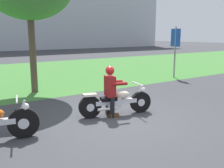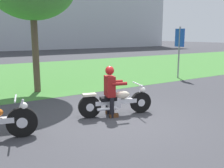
% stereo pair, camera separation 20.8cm
% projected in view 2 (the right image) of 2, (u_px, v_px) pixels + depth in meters
% --- Properties ---
extents(ground, '(120.00, 120.00, 0.00)m').
position_uv_depth(ground, '(117.00, 120.00, 6.72)').
color(ground, '#38383D').
extents(grass_verge, '(60.00, 12.00, 0.01)m').
position_uv_depth(grass_verge, '(26.00, 75.00, 14.32)').
color(grass_verge, '#3D7533').
rests_on(grass_verge, ground).
extents(stadium_facade, '(53.89, 8.00, 13.58)m').
position_uv_depth(stadium_facade, '(6.00, 2.00, 36.92)').
color(stadium_facade, '#B2B7C1').
rests_on(stadium_facade, ground).
extents(motorcycle_lead, '(2.07, 0.81, 0.86)m').
position_uv_depth(motorcycle_lead, '(116.00, 102.00, 7.07)').
color(motorcycle_lead, black).
rests_on(motorcycle_lead, ground).
extents(rider_lead, '(0.62, 0.55, 1.38)m').
position_uv_depth(rider_lead, '(110.00, 87.00, 6.94)').
color(rider_lead, black).
rests_on(rider_lead, ground).
extents(sign_banner, '(0.08, 0.60, 2.60)m').
position_uv_depth(sign_banner, '(179.00, 44.00, 12.95)').
color(sign_banner, gray).
rests_on(sign_banner, ground).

